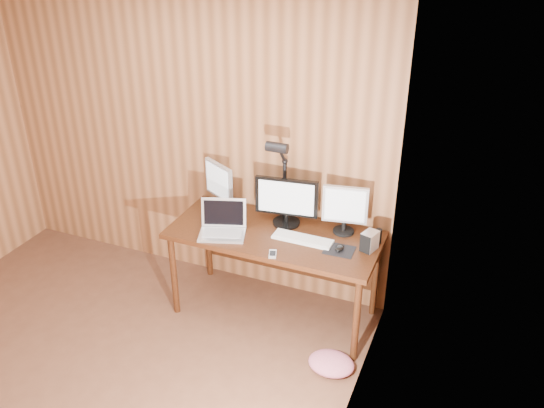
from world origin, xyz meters
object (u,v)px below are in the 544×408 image
Objects in this scene: keyboard at (303,239)px; hard_drive at (369,241)px; speaker at (378,236)px; monitor_center at (287,201)px; mouse at (339,248)px; monitor_left at (219,184)px; monitor_right at (345,209)px; laptop at (223,225)px; phone at (273,254)px; desk_lamp at (281,167)px; desk at (278,242)px.

hard_drive is at bearing 7.87° from keyboard.
monitor_center is at bearing 179.31° from speaker.
mouse is (0.49, -0.22, -0.18)m from monitor_center.
monitor_right is (1.05, -0.01, -0.00)m from monitor_left.
monitor_left reaches higher than monitor_center.
monitor_left is (-0.60, 0.05, 0.01)m from monitor_center.
speaker is at bearing -20.31° from monitor_right.
hard_drive is (0.19, 0.09, 0.05)m from mouse.
monitor_center reaches higher than laptop.
hard_drive is at bearing -18.37° from monitor_center.
monitor_left is at bearing 167.19° from monitor_center.
hard_drive is at bearing 31.02° from mouse.
mouse is at bearing -136.91° from hard_drive.
phone is (0.07, -0.45, -0.19)m from monitor_center.
mouse is 0.76m from desk_lamp.
desk_lamp is at bearing 159.74° from mouse.
speaker is at bearing 1.34° from desk_lamp.
monitor_right is 3.40× the size of speaker.
monitor_right reaches higher than desk.
speaker is (1.12, 0.29, -0.00)m from laptop.
mouse is 0.48m from phone.
monitor_left is at bearing 177.38° from speaker.
desk_lamp is at bearing 175.44° from speaker.
keyboard is at bearing -7.90° from laptop.
keyboard is at bearing 12.56° from monitor_left.
monitor_center is 0.71m from hard_drive.
mouse is 0.22m from hard_drive.
keyboard is (-0.25, -0.23, -0.19)m from monitor_right.
mouse is 0.93× the size of speaker.
desk_lamp reaches higher than monitor_right.
monitor_left reaches higher than phone.
desk is 10.65× the size of hard_drive.
monitor_left is 0.43m from laptop.
mouse is (0.89, 0.08, -0.04)m from laptop.
mouse is 0.15× the size of desk_lamp.
hard_drive is 0.13m from speaker.
mouse is (1.09, -0.27, -0.18)m from monitor_left.
monitor_right is 2.55× the size of hard_drive.
desk_lamp is (-0.56, 0.27, 0.42)m from mouse.
speaker is at bearing 89.17° from hard_drive.
desk_lamp is at bearing 139.44° from keyboard.
monitor_right is at bearing 28.42° from monitor_left.
laptop is 3.51× the size of phone.
monitor_right is (0.48, 0.13, 0.33)m from desk.
keyboard is 3.90× the size of phone.
hard_drive is at bearing 9.15° from phone.
hard_drive reaches higher than mouse.
monitor_center is at bearing 70.74° from desk.
desk is 0.67m from monitor_left.
desk is at bearing 171.99° from mouse.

